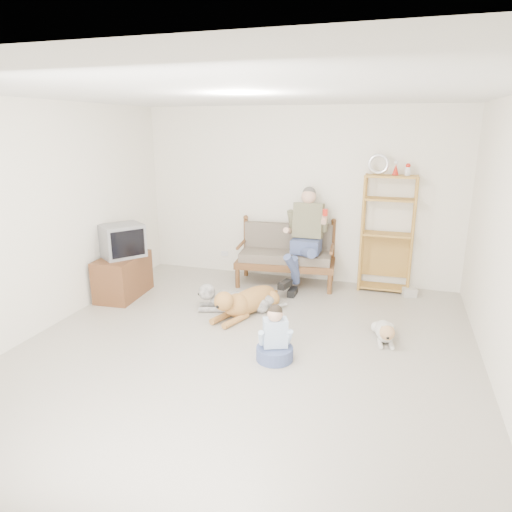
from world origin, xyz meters
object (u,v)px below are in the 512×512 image
(tv_stand, at_px, (123,276))
(loveseat, at_px, (287,253))
(etagere, at_px, (387,233))
(golden_retriever, at_px, (246,301))

(tv_stand, bearing_deg, loveseat, 26.55)
(etagere, bearing_deg, loveseat, -175.14)
(etagere, xyz_separation_m, golden_retriever, (-1.70, -1.49, -0.71))
(etagere, bearing_deg, tv_stand, -159.01)
(golden_retriever, bearing_deg, loveseat, 101.31)
(loveseat, bearing_deg, tv_stand, -155.37)
(tv_stand, xyz_separation_m, golden_retriever, (1.92, -0.11, -0.12))
(loveseat, relative_size, tv_stand, 1.68)
(tv_stand, distance_m, golden_retriever, 1.92)
(etagere, height_order, tv_stand, etagere)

